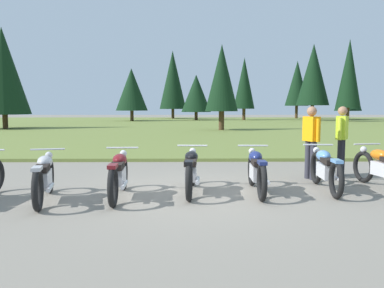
{
  "coord_description": "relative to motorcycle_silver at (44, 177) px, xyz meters",
  "views": [
    {
      "loc": [
        -0.11,
        -7.48,
        1.67
      ],
      "look_at": [
        0.0,
        0.6,
        0.9
      ],
      "focal_mm": 37.02,
      "sensor_mm": 36.0,
      "label": 1
    }
  ],
  "objects": [
    {
      "name": "motorcycle_orange",
      "position": [
        6.51,
        0.94,
        0.0
      ],
      "size": [
        0.68,
        2.09,
        0.88
      ],
      "color": "black",
      "rests_on": "ground"
    },
    {
      "name": "rider_in_hivis_vest",
      "position": [
        6.24,
        2.52,
        0.51
      ],
      "size": [
        0.38,
        0.48,
        1.67
      ],
      "color": "black",
      "rests_on": "ground"
    },
    {
      "name": "motorcycle_silver",
      "position": [
        0.0,
        0.0,
        0.0
      ],
      "size": [
        0.72,
        2.08,
        0.88
      ],
      "color": "black",
      "rests_on": "ground"
    },
    {
      "name": "grass_moorland",
      "position": [
        2.62,
        26.91,
        -0.39
      ],
      "size": [
        80.0,
        44.0,
        0.1
      ],
      "primitive_type": "cube",
      "color": "olive",
      "rests_on": "ground"
    },
    {
      "name": "ground_plane",
      "position": [
        2.62,
        0.57,
        -0.44
      ],
      "size": [
        140.0,
        140.0,
        0.0
      ],
      "primitive_type": "plane",
      "color": "gray"
    },
    {
      "name": "motorcycle_maroon",
      "position": [
        1.27,
        0.25,
        0.0
      ],
      "size": [
        0.62,
        2.1,
        0.88
      ],
      "color": "black",
      "rests_on": "ground"
    },
    {
      "name": "motorcycle_navy",
      "position": [
        3.87,
        0.64,
        0.0
      ],
      "size": [
        0.62,
        2.1,
        0.88
      ],
      "color": "black",
      "rests_on": "ground"
    },
    {
      "name": "motorcycle_black",
      "position": [
        2.6,
        0.66,
        0.0
      ],
      "size": [
        0.62,
        2.1,
        0.88
      ],
      "color": "black",
      "rests_on": "ground"
    },
    {
      "name": "motorcycle_sky_blue",
      "position": [
        5.26,
        0.81,
        0.0
      ],
      "size": [
        0.62,
        2.1,
        0.88
      ],
      "color": "black",
      "rests_on": "ground"
    },
    {
      "name": "forest_treeline",
      "position": [
        8.52,
        34.98,
        3.89
      ],
      "size": [
        35.64,
        27.57,
        8.69
      ],
      "color": "#47331E",
      "rests_on": "ground"
    },
    {
      "name": "rider_near_row_end",
      "position": [
        5.36,
        2.06,
        0.51
      ],
      "size": [
        0.34,
        0.52,
        1.67
      ],
      "color": "#2D2D38",
      "rests_on": "ground"
    }
  ]
}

